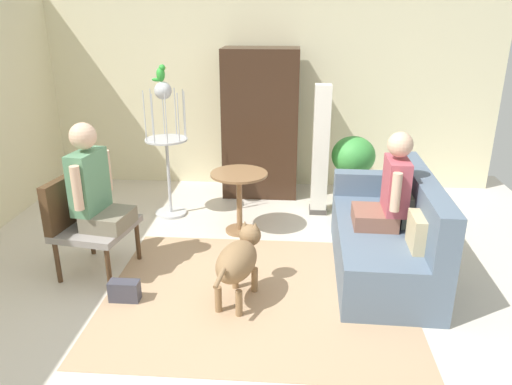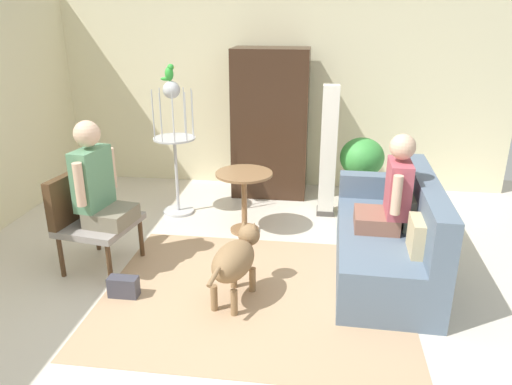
{
  "view_description": "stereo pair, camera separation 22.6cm",
  "coord_description": "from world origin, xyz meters",
  "px_view_note": "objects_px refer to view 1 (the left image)",
  "views": [
    {
      "loc": [
        0.43,
        -3.57,
        2.24
      ],
      "look_at": [
        0.14,
        0.33,
        0.78
      ],
      "focal_mm": 34.36,
      "sensor_mm": 36.0,
      "label": 1
    },
    {
      "loc": [
        0.65,
        -3.55,
        2.24
      ],
      "look_at": [
        0.14,
        0.33,
        0.78
      ],
      "focal_mm": 34.36,
      "sensor_mm": 36.0,
      "label": 2
    }
  ],
  "objects_px": {
    "dog": "(238,259)",
    "potted_plant": "(353,164)",
    "round_end_table": "(239,190)",
    "couch": "(388,237)",
    "armoire_cabinet": "(261,123)",
    "armchair": "(83,216)",
    "person_on_couch": "(390,189)",
    "person_on_armchair": "(94,185)",
    "bird_cage_stand": "(166,140)",
    "handbag": "(125,291)",
    "column_lamp": "(321,152)",
    "parrot": "(161,74)"
  },
  "relations": [
    {
      "from": "couch",
      "to": "column_lamp",
      "type": "height_order",
      "value": "column_lamp"
    },
    {
      "from": "column_lamp",
      "to": "parrot",
      "type": "bearing_deg",
      "value": -173.79
    },
    {
      "from": "couch",
      "to": "handbag",
      "type": "xyz_separation_m",
      "value": [
        -2.22,
        -0.7,
        -0.23
      ]
    },
    {
      "from": "armoire_cabinet",
      "to": "bird_cage_stand",
      "type": "bearing_deg",
      "value": -140.64
    },
    {
      "from": "armoire_cabinet",
      "to": "armchair",
      "type": "bearing_deg",
      "value": -123.87
    },
    {
      "from": "person_on_couch",
      "to": "column_lamp",
      "type": "bearing_deg",
      "value": 111.46
    },
    {
      "from": "potted_plant",
      "to": "armoire_cabinet",
      "type": "xyz_separation_m",
      "value": [
        -1.11,
        0.5,
        0.36
      ]
    },
    {
      "from": "dog",
      "to": "armoire_cabinet",
      "type": "distance_m",
      "value": 2.6
    },
    {
      "from": "bird_cage_stand",
      "to": "column_lamp",
      "type": "distance_m",
      "value": 1.73
    },
    {
      "from": "dog",
      "to": "handbag",
      "type": "xyz_separation_m",
      "value": [
        -0.93,
        -0.1,
        -0.28
      ]
    },
    {
      "from": "person_on_armchair",
      "to": "round_end_table",
      "type": "bearing_deg",
      "value": 38.83
    },
    {
      "from": "parrot",
      "to": "dog",
      "type": "bearing_deg",
      "value": -59.89
    },
    {
      "from": "person_on_armchair",
      "to": "bird_cage_stand",
      "type": "height_order",
      "value": "bird_cage_stand"
    },
    {
      "from": "armchair",
      "to": "dog",
      "type": "xyz_separation_m",
      "value": [
        1.43,
        -0.4,
        -0.16
      ]
    },
    {
      "from": "round_end_table",
      "to": "potted_plant",
      "type": "height_order",
      "value": "potted_plant"
    },
    {
      "from": "round_end_table",
      "to": "couch",
      "type": "bearing_deg",
      "value": -26.32
    },
    {
      "from": "couch",
      "to": "armoire_cabinet",
      "type": "height_order",
      "value": "armoire_cabinet"
    },
    {
      "from": "handbag",
      "to": "potted_plant",
      "type": "bearing_deg",
      "value": 46.31
    },
    {
      "from": "person_on_couch",
      "to": "person_on_armchair",
      "type": "xyz_separation_m",
      "value": [
        -2.55,
        -0.2,
        0.04
      ]
    },
    {
      "from": "potted_plant",
      "to": "armoire_cabinet",
      "type": "height_order",
      "value": "armoire_cabinet"
    },
    {
      "from": "armchair",
      "to": "bird_cage_stand",
      "type": "relative_size",
      "value": 0.58
    },
    {
      "from": "person_on_couch",
      "to": "dog",
      "type": "xyz_separation_m",
      "value": [
        -1.26,
        -0.57,
        -0.42
      ]
    },
    {
      "from": "armchair",
      "to": "armoire_cabinet",
      "type": "distance_m",
      "value": 2.61
    },
    {
      "from": "person_on_armchair",
      "to": "dog",
      "type": "xyz_separation_m",
      "value": [
        1.29,
        -0.38,
        -0.47
      ]
    },
    {
      "from": "person_on_couch",
      "to": "handbag",
      "type": "xyz_separation_m",
      "value": [
        -2.19,
        -0.67,
        -0.7
      ]
    },
    {
      "from": "couch",
      "to": "armoire_cabinet",
      "type": "relative_size",
      "value": 0.96
    },
    {
      "from": "person_on_armchair",
      "to": "handbag",
      "type": "relative_size",
      "value": 3.75
    },
    {
      "from": "handbag",
      "to": "column_lamp",
      "type": "bearing_deg",
      "value": 50.47
    },
    {
      "from": "column_lamp",
      "to": "handbag",
      "type": "xyz_separation_m",
      "value": [
        -1.66,
        -2.01,
        -0.65
      ]
    },
    {
      "from": "person_on_couch",
      "to": "dog",
      "type": "relative_size",
      "value": 1.02
    },
    {
      "from": "person_on_armchair",
      "to": "column_lamp",
      "type": "xyz_separation_m",
      "value": [
        2.02,
        1.54,
        -0.09
      ]
    },
    {
      "from": "armchair",
      "to": "couch",
      "type": "bearing_deg",
      "value": 4.25
    },
    {
      "from": "person_on_couch",
      "to": "handbag",
      "type": "distance_m",
      "value": 2.39
    },
    {
      "from": "person_on_couch",
      "to": "potted_plant",
      "type": "relative_size",
      "value": 0.95
    },
    {
      "from": "person_on_couch",
      "to": "round_end_table",
      "type": "xyz_separation_m",
      "value": [
        -1.39,
        0.73,
        -0.32
      ]
    },
    {
      "from": "armoire_cabinet",
      "to": "handbag",
      "type": "bearing_deg",
      "value": -109.59
    },
    {
      "from": "armchair",
      "to": "person_on_couch",
      "type": "distance_m",
      "value": 2.7
    },
    {
      "from": "dog",
      "to": "potted_plant",
      "type": "height_order",
      "value": "potted_plant"
    },
    {
      "from": "couch",
      "to": "person_on_couch",
      "type": "height_order",
      "value": "person_on_couch"
    },
    {
      "from": "couch",
      "to": "handbag",
      "type": "height_order",
      "value": "couch"
    },
    {
      "from": "potted_plant",
      "to": "armoire_cabinet",
      "type": "relative_size",
      "value": 0.49
    },
    {
      "from": "couch",
      "to": "person_on_couch",
      "type": "distance_m",
      "value": 0.47
    },
    {
      "from": "armchair",
      "to": "bird_cage_stand",
      "type": "height_order",
      "value": "bird_cage_stand"
    },
    {
      "from": "person_on_couch",
      "to": "dog",
      "type": "bearing_deg",
      "value": -155.48
    },
    {
      "from": "dog",
      "to": "bird_cage_stand",
      "type": "bearing_deg",
      "value": 119.78
    },
    {
      "from": "bird_cage_stand",
      "to": "armchair",
      "type": "bearing_deg",
      "value": -108.44
    },
    {
      "from": "person_on_couch",
      "to": "couch",
      "type": "bearing_deg",
      "value": 35.67
    },
    {
      "from": "armchair",
      "to": "handbag",
      "type": "xyz_separation_m",
      "value": [
        0.5,
        -0.5,
        -0.43
      ]
    },
    {
      "from": "column_lamp",
      "to": "armoire_cabinet",
      "type": "height_order",
      "value": "armoire_cabinet"
    },
    {
      "from": "couch",
      "to": "potted_plant",
      "type": "height_order",
      "value": "couch"
    }
  ]
}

